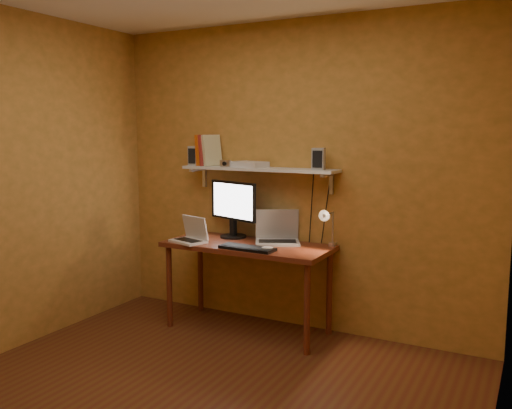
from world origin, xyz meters
The scene contains 14 objects.
room centered at (0.00, 0.00, 1.30)m, with size 3.44×3.24×2.64m.
desk centered at (-0.28, 1.28, 0.66)m, with size 1.40×0.60×0.75m.
wall_shelf centered at (-0.28, 1.47, 1.36)m, with size 1.40×0.25×0.21m.
monitor centered at (-0.52, 1.46, 1.03)m, with size 0.53×0.29×0.50m.
laptop centered at (-0.08, 1.44, 0.82)m, with size 0.44×0.40×0.27m.
netbook centered at (-0.73, 1.12, 0.81)m, with size 0.34×0.28×0.22m.
keyboard centered at (-0.17, 1.08, 0.76)m, with size 0.46×0.15×0.02m, color black.
mouse centered at (-0.01, 1.11, 0.77)m, with size 0.10×0.07×0.04m, color silver.
desk_lamp centered at (0.38, 1.41, 0.96)m, with size 0.09×0.23×0.38m.
speaker_left centered at (-0.92, 1.46, 1.46)m, with size 0.10×0.10×0.17m, color #999BA1.
speaker_right centered at (0.27, 1.47, 1.46)m, with size 0.10×0.10×0.17m, color #999BA1.
books centered at (-0.79, 1.48, 1.51)m, with size 0.20×0.20×0.28m.
shelf_camera centered at (-0.56, 1.40, 1.40)m, with size 0.10×0.04×0.06m.
router centered at (-0.37, 1.47, 1.40)m, with size 0.29×0.20×0.05m, color silver.
Camera 1 is at (1.86, -2.60, 1.69)m, focal length 38.00 mm.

